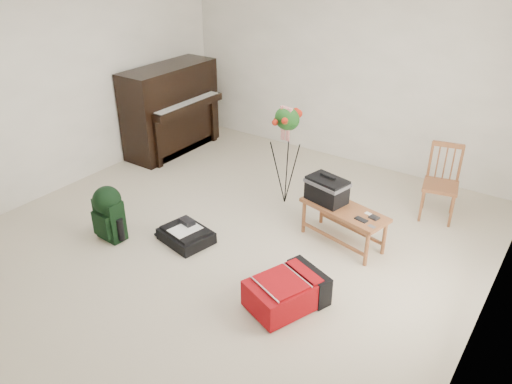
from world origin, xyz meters
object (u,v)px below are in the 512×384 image
Objects in this scene: bench at (331,197)px; red_suitcase at (289,289)px; flower_stand at (286,156)px; black_duffel at (186,235)px; green_backpack at (108,211)px; piano at (172,111)px; dining_chair at (442,184)px.

bench is 1.23× the size of red_suitcase.
red_suitcase is at bearing -49.33° from flower_stand.
black_duffel is 0.97× the size of green_backpack.
bench is 1.66× the size of black_duffel.
black_duffel is at bearing -99.43° from flower_stand.
bench is at bearing 121.27° from red_suitcase.
flower_stand is (-1.01, 1.55, 0.45)m from red_suitcase.
flower_stand is at bearing 60.77° from green_backpack.
green_backpack is at bearing -138.14° from black_duffel.
piano is 3.84m from red_suitcase.
piano is 2.46× the size of green_backpack.
black_duffel is (-1.21, -0.91, -0.42)m from bench.
piano is 3.87m from dining_chair.
dining_chair is at bearing 3.81° from piano.
flower_stand is (0.41, 1.33, 0.53)m from black_duffel.
red_suitcase is (-0.61, -2.26, -0.27)m from dining_chair.
black_duffel is (-2.02, -2.04, -0.34)m from dining_chair.
bench is at bearing -138.19° from dining_chair.
bench is 2.33m from green_backpack.
bench is 1.40m from dining_chair.
piano is at bearing 176.85° from bench.
dining_chair reaches higher than bench.
flower_stand is (2.24, -0.46, 0.00)m from piano.
piano reaches higher than red_suitcase.
dining_chair reaches higher than red_suitcase.
flower_stand is at bearing -11.55° from piano.
flower_stand reaches higher than red_suitcase.
red_suitcase is at bearing -31.72° from piano.
black_duffel is (1.83, -1.78, -0.52)m from piano.
bench is 0.79× the size of flower_stand.
bench reaches higher than red_suitcase.
red_suitcase is 1.31× the size of green_backpack.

